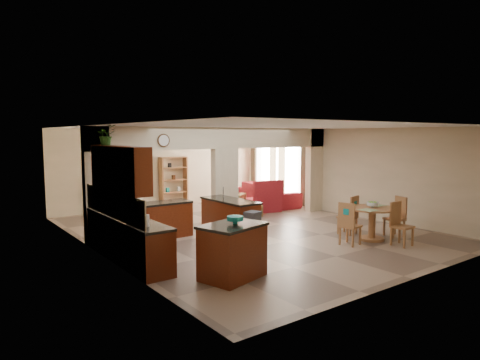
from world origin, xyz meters
TOP-DOWN VIEW (x-y plane):
  - floor at (0.00, 0.00)m, footprint 10.00×10.00m
  - ceiling at (0.00, 0.00)m, footprint 10.00×10.00m
  - wall_back at (0.00, 5.00)m, footprint 8.00×0.00m
  - wall_front at (0.00, -5.00)m, footprint 8.00×0.00m
  - wall_left at (-4.00, 0.00)m, footprint 0.00×10.00m
  - wall_right at (4.00, 0.00)m, footprint 0.00×10.00m
  - partition_left_pier at (-3.70, 1.00)m, footprint 0.60×0.25m
  - partition_center_pier at (0.00, 1.00)m, footprint 0.80×0.25m
  - partition_right_pier at (3.70, 1.00)m, footprint 0.60×0.25m
  - partition_header at (0.00, 1.00)m, footprint 8.00×0.25m
  - kitchen_counter at (-3.26, -0.25)m, footprint 2.52×3.29m
  - upper_cabinets at (-3.82, -0.80)m, footprint 0.35×2.40m
  - peninsula at (-0.60, -0.11)m, footprint 0.70×1.85m
  - wall_clock at (-2.00, 0.85)m, footprint 0.34×0.03m
  - rug at (1.20, 2.10)m, footprint 1.60×1.30m
  - fireplace at (-1.60, 4.83)m, footprint 1.60×0.35m
  - shelving_unit at (0.35, 4.82)m, footprint 1.00×0.32m
  - window_a at (3.97, 2.30)m, footprint 0.02×0.90m
  - window_b at (3.97, 4.00)m, footprint 0.02×0.90m
  - glazed_door at (3.97, 3.15)m, footprint 0.02×0.70m
  - drape_a_left at (3.93, 1.70)m, footprint 0.10×0.28m
  - drape_a_right at (3.93, 2.90)m, footprint 0.10×0.28m
  - drape_b_left at (3.93, 3.40)m, footprint 0.10×0.28m
  - drape_b_right at (3.93, 4.60)m, footprint 0.10×0.28m
  - ceiling_fan at (1.50, 3.00)m, footprint 1.00×1.00m
  - kitchen_island at (-2.59, -3.01)m, footprint 1.32×1.09m
  - teal_bowl at (-2.53, -3.00)m, footprint 0.30×0.30m
  - trash_can at (-0.76, -1.27)m, footprint 0.41×0.38m
  - dining_table at (1.82, -2.75)m, footprint 1.19×1.19m
  - fruit_bowl at (1.83, -2.75)m, footprint 0.29×0.29m
  - sofa at (3.30, 2.94)m, footprint 2.85×1.37m
  - chaise at (2.22, 2.00)m, footprint 1.24×1.10m
  - armchair at (1.30, 2.40)m, footprint 0.99×0.99m
  - ottoman at (1.35, 1.44)m, footprint 0.52×0.52m
  - plant at (-3.82, -0.10)m, footprint 0.47×0.43m
  - chair_north at (1.87, -2.05)m, footprint 0.50×0.50m
  - chair_east at (2.68, -2.88)m, footprint 0.52×0.52m
  - chair_south at (1.92, -3.43)m, footprint 0.42×0.43m
  - chair_west at (0.93, -2.75)m, footprint 0.49×0.49m

SIDE VIEW (x-z plane):
  - floor at x=0.00m, z-range 0.00..0.00m
  - rug at x=1.20m, z-range 0.00..0.01m
  - ottoman at x=1.35m, z-range 0.00..0.37m
  - chaise at x=2.22m, z-range 0.00..0.43m
  - armchair at x=1.30m, z-range 0.00..0.65m
  - trash_can at x=-0.76m, z-range 0.00..0.72m
  - sofa at x=3.30m, z-range 0.00..0.80m
  - peninsula at x=-0.60m, z-range 0.00..0.91m
  - kitchen_counter at x=-3.26m, z-range -0.27..1.20m
  - kitchen_island at x=-2.59m, z-range 0.00..1.00m
  - dining_table at x=1.82m, z-range 0.13..0.94m
  - chair_north at x=1.87m, z-range 0.04..1.07m
  - chair_east at x=2.68m, z-range 0.04..1.07m
  - chair_south at x=1.92m, z-range 0.04..1.07m
  - chair_west at x=0.93m, z-range 0.04..1.07m
  - fireplace at x=-1.60m, z-range 0.01..1.21m
  - fruit_bowl at x=1.83m, z-range 0.81..0.96m
  - shelving_unit at x=0.35m, z-range 0.00..1.80m
  - glazed_door at x=3.97m, z-range 0.00..2.10m
  - teal_bowl at x=-2.53m, z-range 1.00..1.13m
  - partition_center_pier at x=0.00m, z-range 0.00..2.20m
  - drape_a_left at x=3.93m, z-range 0.05..2.35m
  - drape_a_right at x=3.93m, z-range 0.05..2.35m
  - drape_b_left at x=3.93m, z-range 0.05..2.35m
  - drape_b_right at x=3.93m, z-range 0.05..2.35m
  - window_a at x=3.97m, z-range 0.25..2.15m
  - window_b at x=3.97m, z-range 0.25..2.15m
  - partition_left_pier at x=-3.70m, z-range 0.00..2.80m
  - partition_right_pier at x=3.70m, z-range 0.00..2.80m
  - wall_back at x=0.00m, z-range -2.60..5.40m
  - wall_front at x=0.00m, z-range -2.60..5.40m
  - wall_left at x=-4.00m, z-range -3.60..6.40m
  - wall_right at x=4.00m, z-range -3.60..6.40m
  - upper_cabinets at x=-3.82m, z-range 1.47..2.37m
  - wall_clock at x=-2.00m, z-range 2.28..2.62m
  - partition_header at x=0.00m, z-range 2.20..2.80m
  - ceiling_fan at x=1.50m, z-range 2.51..2.61m
  - plant at x=-3.82m, z-range 2.37..2.82m
  - ceiling at x=0.00m, z-range 2.80..2.80m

